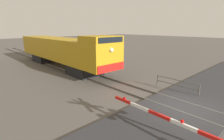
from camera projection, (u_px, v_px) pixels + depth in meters
ground_plane at (184, 109)px, 9.92m from camera, size 160.00×160.00×0.00m
rail_track_left at (179, 112)px, 9.43m from camera, size 0.08×80.00×0.15m
rail_track_right at (190, 104)px, 10.38m from camera, size 0.08×80.00×0.15m
road_surface at (184, 108)px, 9.91m from camera, size 36.00×4.46×0.14m
locomotive at (62, 50)px, 19.88m from camera, size 3.08×17.67×3.96m
guard_railing at (177, 84)px, 12.42m from camera, size 0.08×3.28×0.95m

